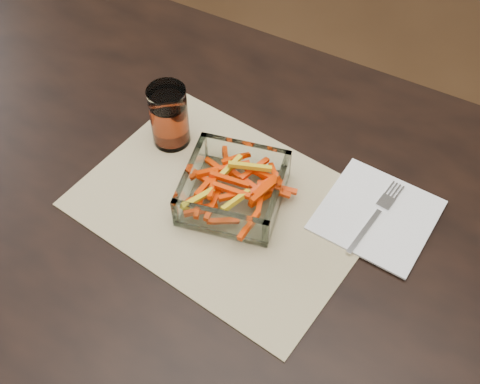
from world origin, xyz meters
name	(u,v)px	position (x,y,z in m)	size (l,w,h in m)	color
dining_table	(251,258)	(0.00, 0.00, 0.66)	(1.60, 0.90, 0.75)	black
placemat	(225,204)	(-0.06, 0.02, 0.75)	(0.45, 0.33, 0.00)	#C5B481
glass_bowl	(233,190)	(-0.05, 0.03, 0.78)	(0.18, 0.18, 0.06)	white
tumbler	(169,118)	(-0.21, 0.10, 0.81)	(0.07, 0.07, 0.11)	white
napkin	(377,215)	(0.16, 0.12, 0.76)	(0.17, 0.17, 0.00)	white
fork	(377,214)	(0.16, 0.11, 0.76)	(0.04, 0.17, 0.00)	silver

